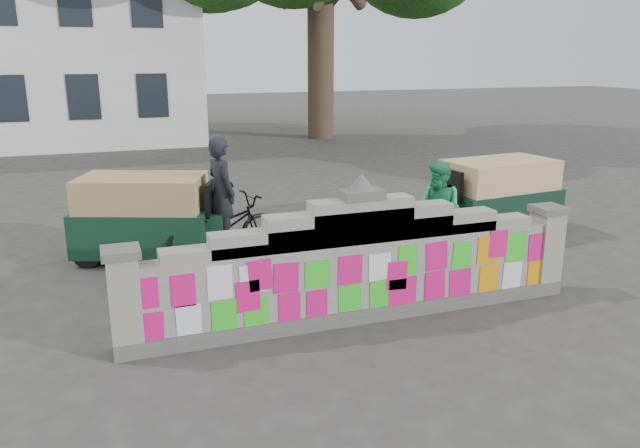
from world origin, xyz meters
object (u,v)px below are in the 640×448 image
Objects in this scene: rickshaw_right at (495,196)px; rickshaw_left at (148,216)px; cyclist_rider at (222,206)px; cyclist_bike at (223,228)px; pedestrian at (439,211)px.

rickshaw_left is at bearing -12.76° from rickshaw_right.
cyclist_rider is 0.69× the size of rickshaw_left.
cyclist_bike is 3.76m from pedestrian.
cyclist_rider is 3.75m from pedestrian.
cyclist_bike is 5.40m from rickshaw_right.
rickshaw_right is (6.60, -0.76, 0.01)m from rickshaw_left.
rickshaw_left is (-4.74, 1.78, -0.11)m from pedestrian.
cyclist_bike is 1.12× the size of cyclist_rider.
pedestrian is at bearing -127.22° from cyclist_bike.
rickshaw_right is at bearing 96.22° from pedestrian.
pedestrian is at bearing -127.22° from cyclist_rider.
cyclist_bike is at bearing -0.19° from rickshaw_left.
cyclist_rider is at bearing -132.58° from pedestrian.
pedestrian reaches higher than rickshaw_right.
cyclist_rider is 1.32m from rickshaw_left.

